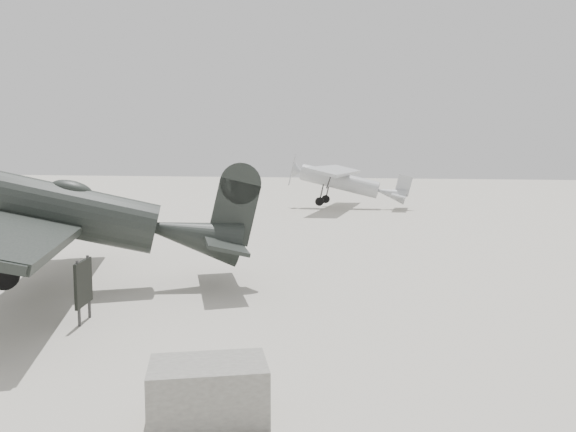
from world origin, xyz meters
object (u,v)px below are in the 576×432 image
Objects in this scene: lowwing_monoplane at (90,217)px; sign_board at (83,284)px; equipment_block at (208,391)px; highwing_monoplane at (344,178)px.

lowwing_monoplane is 3.27m from sign_board.
sign_board is at bearing 140.58° from equipment_block.
equipment_block is 1.13× the size of sign_board.
equipment_block is at bearing -84.60° from highwing_monoplane.
sign_board is (-1.41, -29.16, -1.28)m from highwing_monoplane.
lowwing_monoplane is at bearing 133.63° from equipment_block.
sign_board is at bearing -85.37° from lowwing_monoplane.
equipment_block is at bearing -72.07° from lowwing_monoplane.
highwing_monoplane is (2.95, 26.53, 0.10)m from lowwing_monoplane.
highwing_monoplane is 29.22m from sign_board.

